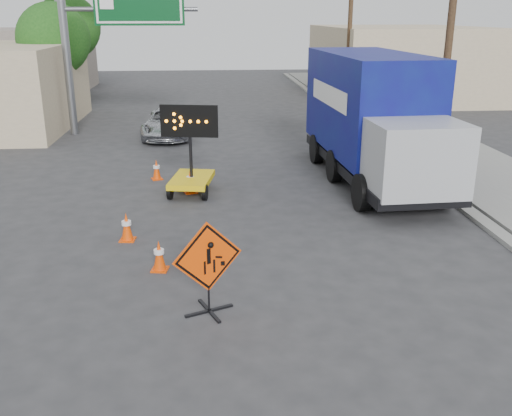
{
  "coord_description": "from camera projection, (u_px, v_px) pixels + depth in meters",
  "views": [
    {
      "loc": [
        -0.17,
        -9.36,
        5.4
      ],
      "look_at": [
        0.8,
        2.14,
        1.46
      ],
      "focal_mm": 40.0,
      "sensor_mm": 36.0,
      "label": 1
    }
  ],
  "objects": [
    {
      "name": "utility_pole_far",
      "position": [
        350.0,
        27.0,
        32.35
      ],
      "size": [
        1.8,
        0.26,
        9.0
      ],
      "color": "#49321F",
      "rests_on": "ground"
    },
    {
      "name": "building_right_far",
      "position": [
        398.0,
        61.0,
        39.17
      ],
      "size": [
        10.0,
        14.0,
        4.6
      ],
      "primitive_type": "cube",
      "color": "#C8B490",
      "rests_on": "ground"
    },
    {
      "name": "cone_c",
      "position": [
        190.0,
        181.0,
        18.05
      ],
      "size": [
        0.47,
        0.47,
        0.76
      ],
      "rotation": [
        0.0,
        0.0,
        0.26
      ],
      "color": "#ED4305",
      "rests_on": "ground"
    },
    {
      "name": "construction_sign",
      "position": [
        208.0,
        266.0,
        10.59
      ],
      "size": [
        1.29,
        0.93,
        1.84
      ],
      "rotation": [
        0.0,
        0.0,
        0.4
      ],
      "color": "black",
      "rests_on": "ground"
    },
    {
      "name": "ground",
      "position": [
        223.0,
        321.0,
        10.59
      ],
      "size": [
        100.0,
        100.0,
        0.0
      ],
      "primitive_type": "plane",
      "color": "#2D2D30",
      "rests_on": "ground"
    },
    {
      "name": "cone_b",
      "position": [
        127.0,
        227.0,
        14.23
      ],
      "size": [
        0.41,
        0.41,
        0.73
      ],
      "rotation": [
        0.0,
        0.0,
        -0.1
      ],
      "color": "#ED4305",
      "rests_on": "ground"
    },
    {
      "name": "utility_pole_near",
      "position": [
        449.0,
        36.0,
        19.14
      ],
      "size": [
        1.8,
        0.26,
        9.0
      ],
      "color": "#49321F",
      "rests_on": "ground"
    },
    {
      "name": "curb_right",
      "position": [
        375.0,
        141.0,
        25.29
      ],
      "size": [
        0.4,
        60.0,
        0.12
      ],
      "primitive_type": "cube",
      "color": "gray",
      "rests_on": "ground"
    },
    {
      "name": "tree_left_near",
      "position": [
        54.0,
        39.0,
        29.36
      ],
      "size": [
        3.71,
        3.71,
        6.03
      ],
      "color": "#49321F",
      "rests_on": "ground"
    },
    {
      "name": "arrow_board",
      "position": [
        191.0,
        174.0,
        17.92
      ],
      "size": [
        1.76,
        2.14,
        2.8
      ],
      "rotation": [
        0.0,
        0.0,
        -0.17
      ],
      "color": "yellow",
      "rests_on": "ground"
    },
    {
      "name": "tree_left_far",
      "position": [
        68.0,
        27.0,
        36.68
      ],
      "size": [
        4.1,
        4.1,
        6.66
      ],
      "color": "#49321F",
      "rests_on": "ground"
    },
    {
      "name": "pickup_truck",
      "position": [
        169.0,
        123.0,
        26.2
      ],
      "size": [
        2.37,
        4.75,
        1.29
      ],
      "primitive_type": "imported",
      "rotation": [
        0.0,
        0.0,
        -0.05
      ],
      "color": "#B4B6BC",
      "rests_on": "ground"
    },
    {
      "name": "cone_d",
      "position": [
        157.0,
        169.0,
        19.53
      ],
      "size": [
        0.44,
        0.44,
        0.69
      ],
      "rotation": [
        0.0,
        0.0,
        0.32
      ],
      "color": "#ED4305",
      "rests_on": "ground"
    },
    {
      "name": "box_truck",
      "position": [
        373.0,
        125.0,
        18.88
      ],
      "size": [
        3.14,
        8.92,
        4.19
      ],
      "rotation": [
        0.0,
        0.0,
        0.05
      ],
      "color": "black",
      "rests_on": "ground"
    },
    {
      "name": "cone_a",
      "position": [
        159.0,
        255.0,
        12.57
      ],
      "size": [
        0.41,
        0.41,
        0.7
      ],
      "rotation": [
        0.0,
        0.0,
        -0.16
      ],
      "color": "#ED4305",
      "rests_on": "ground"
    },
    {
      "name": "sidewalk_right",
      "position": [
        425.0,
        140.0,
        25.47
      ],
      "size": [
        4.0,
        60.0,
        0.15
      ],
      "primitive_type": "cube",
      "color": "gray",
      "rests_on": "ground"
    },
    {
      "name": "highway_gantry",
      "position": [
        110.0,
        22.0,
        25.53
      ],
      "size": [
        6.18,
        0.38,
        6.9
      ],
      "color": "slate",
      "rests_on": "ground"
    }
  ]
}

